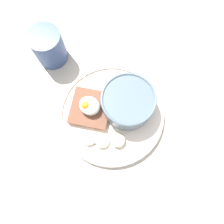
{
  "coord_description": "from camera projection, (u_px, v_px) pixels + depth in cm",
  "views": [
    {
      "loc": [
        -7.52,
        10.88,
        53.54
      ],
      "look_at": [
        0.0,
        0.0,
        5.0
      ],
      "focal_mm": 35.0,
      "sensor_mm": 36.0,
      "label": 1
    }
  ],
  "objects": [
    {
      "name": "banana_slice_front",
      "position": [
        89.0,
        139.0,
        0.5
      ],
      "size": [
        4.17,
        4.19,
        1.07
      ],
      "color": "#EAECB9",
      "rests_on": "plate"
    },
    {
      "name": "coffee_mug",
      "position": [
        48.0,
        47.0,
        0.53
      ],
      "size": [
        7.76,
        7.76,
        9.09
      ],
      "color": "#39528A",
      "rests_on": "ground_plane"
    },
    {
      "name": "oatmeal_bowl",
      "position": [
        128.0,
        102.0,
        0.5
      ],
      "size": [
        12.35,
        12.35,
        5.9
      ],
      "color": "slate",
      "rests_on": "plate"
    },
    {
      "name": "banana_slice_back",
      "position": [
        118.0,
        140.0,
        0.5
      ],
      "size": [
        4.46,
        4.41,
        1.6
      ],
      "color": "#F6E5BD",
      "rests_on": "plate"
    },
    {
      "name": "toast_slice",
      "position": [
        90.0,
        108.0,
        0.52
      ],
      "size": [
        12.05,
        12.05,
        1.57
      ],
      "color": "brown",
      "rests_on": "plate"
    },
    {
      "name": "banana_slice_left",
      "position": [
        102.0,
        141.0,
        0.5
      ],
      "size": [
        4.29,
        4.24,
        1.42
      ],
      "color": "beige",
      "rests_on": "plate"
    },
    {
      "name": "poached_egg",
      "position": [
        89.0,
        106.0,
        0.5
      ],
      "size": [
        5.01,
        4.35,
        3.15
      ],
      "color": "white",
      "rests_on": "toast_slice"
    },
    {
      "name": "ground_plane",
      "position": [
        112.0,
        116.0,
        0.54
      ],
      "size": [
        120.0,
        120.0,
        2.0
      ],
      "primitive_type": "cube",
      "color": "beige",
      "rests_on": "ground"
    },
    {
      "name": "plate",
      "position": [
        112.0,
        114.0,
        0.52
      ],
      "size": [
        25.09,
        25.09,
        1.6
      ],
      "color": "white",
      "rests_on": "ground_plane"
    }
  ]
}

